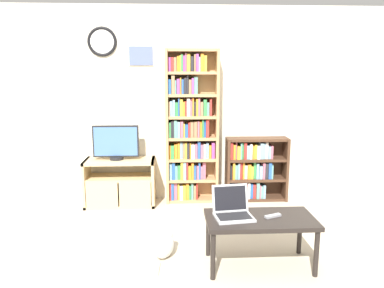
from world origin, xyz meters
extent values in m
plane|color=#BCAD93|center=(0.00, 0.00, 0.00)|extent=(18.00, 18.00, 0.00)
cube|color=beige|center=(0.00, 1.91, 1.30)|extent=(6.42, 0.06, 2.60)
torus|color=black|center=(-1.23, 1.86, 2.13)|extent=(0.38, 0.04, 0.38)
cylinder|color=white|center=(-1.23, 1.86, 2.13)|extent=(0.31, 0.02, 0.31)
cube|color=silver|center=(-0.73, 1.87, 1.95)|extent=(0.34, 0.01, 0.26)
cube|color=slate|center=(-0.73, 1.86, 1.95)|extent=(0.31, 0.02, 0.24)
cube|color=tan|center=(-1.47, 1.64, 0.31)|extent=(0.04, 0.42, 0.61)
cube|color=tan|center=(-0.59, 1.64, 0.31)|extent=(0.04, 0.42, 0.61)
cube|color=tan|center=(-1.03, 1.64, 0.60)|extent=(0.91, 0.42, 0.04)
cube|color=tan|center=(-1.03, 1.64, 0.02)|extent=(0.91, 0.42, 0.04)
cube|color=tan|center=(-1.03, 1.64, 0.37)|extent=(0.84, 0.39, 0.04)
cube|color=tan|center=(-1.24, 1.44, 0.20)|extent=(0.40, 0.02, 0.33)
cube|color=tan|center=(-0.82, 1.44, 0.20)|extent=(0.40, 0.02, 0.33)
cylinder|color=black|center=(-1.07, 1.65, 0.63)|extent=(0.18, 0.18, 0.04)
cube|color=black|center=(-1.07, 1.65, 0.86)|extent=(0.59, 0.05, 0.41)
cube|color=#4770A8|center=(-1.07, 1.62, 0.86)|extent=(0.56, 0.01, 0.38)
cube|color=tan|center=(-0.40, 1.73, 1.02)|extent=(0.04, 0.26, 2.04)
cube|color=tan|center=(0.26, 1.73, 1.02)|extent=(0.04, 0.26, 2.04)
cube|color=tan|center=(-0.07, 1.85, 1.02)|extent=(0.70, 0.02, 2.04)
cube|color=tan|center=(-0.07, 1.73, 0.02)|extent=(0.62, 0.22, 0.04)
cube|color=tan|center=(-0.07, 1.73, 0.30)|extent=(0.62, 0.22, 0.04)
cube|color=tan|center=(-0.07, 1.73, 0.59)|extent=(0.62, 0.22, 0.04)
cube|color=tan|center=(-0.07, 1.73, 0.87)|extent=(0.62, 0.22, 0.04)
cube|color=tan|center=(-0.07, 1.73, 1.16)|extent=(0.62, 0.22, 0.04)
cube|color=tan|center=(-0.07, 1.73, 1.45)|extent=(0.62, 0.22, 0.04)
cube|color=tan|center=(-0.07, 1.73, 1.73)|extent=(0.62, 0.22, 0.04)
cube|color=tan|center=(-0.07, 1.73, 2.02)|extent=(0.62, 0.22, 0.04)
cube|color=red|center=(-0.37, 1.74, 0.15)|extent=(0.02, 0.19, 0.23)
cube|color=#2856A8|center=(-0.34, 1.74, 0.15)|extent=(0.03, 0.19, 0.24)
cube|color=#B75B70|center=(-0.30, 1.74, 0.15)|extent=(0.04, 0.16, 0.23)
cube|color=gold|center=(-0.26, 1.74, 0.15)|extent=(0.02, 0.16, 0.22)
cube|color=white|center=(-0.22, 1.73, 0.13)|extent=(0.04, 0.20, 0.19)
cube|color=gold|center=(-0.18, 1.74, 0.14)|extent=(0.04, 0.18, 0.20)
cube|color=orange|center=(-0.14, 1.74, 0.15)|extent=(0.04, 0.18, 0.22)
cube|color=#388947|center=(-0.10, 1.74, 0.13)|extent=(0.02, 0.18, 0.20)
cube|color=#5B9389|center=(-0.07, 1.74, 0.15)|extent=(0.03, 0.17, 0.23)
cube|color=#93704C|center=(-0.04, 1.74, 0.13)|extent=(0.03, 0.16, 0.19)
cube|color=red|center=(-0.01, 1.74, 0.15)|extent=(0.02, 0.16, 0.23)
cube|color=#759EB7|center=(-0.36, 1.74, 0.43)|extent=(0.03, 0.17, 0.23)
cube|color=#2856A8|center=(-0.32, 1.74, 0.44)|extent=(0.04, 0.18, 0.24)
cube|color=#5B9389|center=(-0.29, 1.74, 0.42)|extent=(0.03, 0.18, 0.19)
cube|color=#388947|center=(-0.25, 1.74, 0.42)|extent=(0.03, 0.17, 0.19)
cube|color=gold|center=(-0.21, 1.73, 0.44)|extent=(0.03, 0.20, 0.23)
cube|color=#759EB7|center=(-0.17, 1.73, 0.44)|extent=(0.04, 0.20, 0.23)
cube|color=red|center=(-0.14, 1.73, 0.44)|extent=(0.02, 0.20, 0.24)
cube|color=orange|center=(-0.11, 1.73, 0.42)|extent=(0.04, 0.19, 0.19)
cube|color=orange|center=(-0.07, 1.74, 0.43)|extent=(0.03, 0.19, 0.23)
cube|color=#2856A8|center=(-0.03, 1.73, 0.42)|extent=(0.03, 0.20, 0.19)
cube|color=#B75B70|center=(0.00, 1.74, 0.41)|extent=(0.03, 0.18, 0.19)
cube|color=#2856A8|center=(0.02, 1.74, 0.44)|extent=(0.03, 0.18, 0.23)
cube|color=#B75B70|center=(0.05, 1.74, 0.41)|extent=(0.03, 0.17, 0.18)
cube|color=#B75B70|center=(0.09, 1.74, 0.44)|extent=(0.04, 0.16, 0.23)
cube|color=orange|center=(-0.37, 1.74, 0.70)|extent=(0.02, 0.17, 0.18)
cube|color=#388947|center=(-0.34, 1.73, 0.70)|extent=(0.04, 0.19, 0.18)
cube|color=orange|center=(-0.29, 1.74, 0.71)|extent=(0.04, 0.16, 0.20)
cube|color=orange|center=(-0.25, 1.74, 0.71)|extent=(0.03, 0.17, 0.21)
cube|color=#759EB7|center=(-0.22, 1.74, 0.72)|extent=(0.03, 0.16, 0.22)
cube|color=#93704C|center=(-0.18, 1.74, 0.71)|extent=(0.03, 0.16, 0.21)
cube|color=gold|center=(-0.16, 1.74, 0.71)|extent=(0.03, 0.17, 0.21)
cube|color=#232328|center=(-0.13, 1.73, 0.71)|extent=(0.03, 0.19, 0.21)
cube|color=orange|center=(-0.10, 1.74, 0.71)|extent=(0.02, 0.18, 0.21)
cube|color=white|center=(-0.06, 1.73, 0.70)|extent=(0.04, 0.19, 0.19)
cube|color=#B75B70|center=(-0.02, 1.74, 0.71)|extent=(0.03, 0.16, 0.20)
cube|color=#2856A8|center=(0.02, 1.74, 0.72)|extent=(0.04, 0.17, 0.23)
cube|color=#B75B70|center=(0.06, 1.73, 0.70)|extent=(0.03, 0.19, 0.19)
cube|color=white|center=(0.09, 1.73, 0.70)|extent=(0.03, 0.20, 0.19)
cube|color=#759EB7|center=(0.13, 1.74, 0.71)|extent=(0.03, 0.16, 0.21)
cube|color=orange|center=(0.17, 1.74, 0.70)|extent=(0.03, 0.16, 0.18)
cube|color=#9E4293|center=(0.21, 1.74, 0.71)|extent=(0.04, 0.17, 0.22)
cube|color=#388947|center=(-0.37, 1.73, 0.99)|extent=(0.03, 0.19, 0.20)
cube|color=#232328|center=(-0.33, 1.74, 1.00)|extent=(0.04, 0.18, 0.22)
cube|color=#5B9389|center=(-0.29, 1.74, 1.01)|extent=(0.04, 0.19, 0.23)
cube|color=#759EB7|center=(-0.25, 1.73, 1.00)|extent=(0.03, 0.19, 0.21)
cube|color=#B75B70|center=(-0.21, 1.73, 1.00)|extent=(0.04, 0.20, 0.21)
cube|color=gold|center=(-0.18, 1.74, 0.99)|extent=(0.02, 0.17, 0.18)
cube|color=#2856A8|center=(-0.15, 1.74, 0.98)|extent=(0.04, 0.16, 0.18)
cube|color=red|center=(-0.11, 1.74, 0.99)|extent=(0.02, 0.16, 0.20)
cube|color=#93704C|center=(-0.08, 1.74, 1.00)|extent=(0.04, 0.17, 0.21)
cube|color=#93704C|center=(-0.03, 1.74, 1.00)|extent=(0.04, 0.17, 0.21)
cube|color=#B75B70|center=(0.01, 1.73, 1.00)|extent=(0.02, 0.19, 0.22)
cube|color=orange|center=(0.04, 1.74, 1.00)|extent=(0.03, 0.16, 0.21)
cube|color=#388947|center=(0.07, 1.74, 1.01)|extent=(0.02, 0.18, 0.23)
cube|color=#2856A8|center=(0.09, 1.74, 1.00)|extent=(0.03, 0.16, 0.22)
cube|color=red|center=(0.13, 1.74, 1.01)|extent=(0.04, 0.19, 0.23)
cube|color=#93704C|center=(-0.37, 1.74, 1.27)|extent=(0.02, 0.18, 0.19)
cube|color=#759EB7|center=(-0.34, 1.74, 1.28)|extent=(0.03, 0.18, 0.20)
cube|color=#759EB7|center=(-0.31, 1.74, 1.28)|extent=(0.03, 0.19, 0.21)
cube|color=#388947|center=(-0.28, 1.74, 1.27)|extent=(0.04, 0.16, 0.18)
cube|color=#2856A8|center=(-0.25, 1.73, 1.29)|extent=(0.02, 0.19, 0.23)
cube|color=gold|center=(-0.22, 1.74, 1.29)|extent=(0.04, 0.19, 0.22)
cube|color=orange|center=(-0.18, 1.74, 1.27)|extent=(0.03, 0.19, 0.19)
cube|color=red|center=(-0.16, 1.74, 1.27)|extent=(0.02, 0.17, 0.19)
cube|color=white|center=(-0.12, 1.74, 1.29)|extent=(0.04, 0.18, 0.23)
cube|color=#B75B70|center=(-0.09, 1.74, 1.29)|extent=(0.03, 0.16, 0.22)
cube|color=orange|center=(-0.06, 1.74, 1.30)|extent=(0.02, 0.18, 0.23)
cube|color=#232328|center=(-0.04, 1.74, 1.27)|extent=(0.02, 0.18, 0.19)
cube|color=orange|center=(-0.01, 1.74, 1.29)|extent=(0.03, 0.19, 0.22)
cube|color=#B75B70|center=(0.02, 1.74, 1.29)|extent=(0.02, 0.18, 0.23)
cube|color=#93704C|center=(0.05, 1.73, 1.27)|extent=(0.04, 0.19, 0.18)
cube|color=#388947|center=(0.10, 1.74, 1.29)|extent=(0.04, 0.17, 0.22)
cube|color=#5B9389|center=(0.14, 1.74, 1.27)|extent=(0.03, 0.16, 0.18)
cube|color=red|center=(0.17, 1.74, 1.29)|extent=(0.03, 0.19, 0.22)
cube|color=#2856A8|center=(-0.36, 1.73, 1.56)|extent=(0.03, 0.20, 0.19)
cube|color=#93704C|center=(-0.32, 1.73, 1.58)|extent=(0.04, 0.20, 0.24)
cube|color=#5B9389|center=(-0.29, 1.74, 1.55)|extent=(0.02, 0.18, 0.18)
cube|color=#9E4293|center=(-0.25, 1.73, 1.56)|extent=(0.04, 0.19, 0.19)
cube|color=orange|center=(-0.22, 1.74, 1.57)|extent=(0.02, 0.17, 0.21)
cube|color=#2856A8|center=(-0.20, 1.74, 1.56)|extent=(0.03, 0.18, 0.19)
cube|color=#232328|center=(-0.16, 1.74, 1.57)|extent=(0.03, 0.16, 0.21)
cube|color=#232328|center=(-0.13, 1.74, 1.58)|extent=(0.02, 0.16, 0.24)
cube|color=#93704C|center=(-0.10, 1.74, 1.56)|extent=(0.03, 0.15, 0.18)
cube|color=#9E4293|center=(-0.07, 1.74, 1.57)|extent=(0.03, 0.18, 0.20)
cube|color=#5B9389|center=(-0.02, 1.74, 1.57)|extent=(0.04, 0.17, 0.22)
cube|color=#9E4293|center=(-0.36, 1.74, 1.84)|extent=(0.03, 0.16, 0.18)
cube|color=red|center=(-0.33, 1.74, 1.84)|extent=(0.03, 0.17, 0.18)
cube|color=#93704C|center=(-0.29, 1.74, 1.84)|extent=(0.04, 0.16, 0.18)
cube|color=orange|center=(-0.25, 1.74, 1.85)|extent=(0.03, 0.17, 0.19)
cube|color=gold|center=(-0.23, 1.73, 1.85)|extent=(0.02, 0.20, 0.20)
cube|color=#388947|center=(-0.20, 1.73, 1.86)|extent=(0.02, 0.20, 0.21)
cube|color=#9E4293|center=(-0.18, 1.74, 1.85)|extent=(0.02, 0.18, 0.20)
cube|color=#B75B70|center=(-0.15, 1.74, 1.86)|extent=(0.02, 0.17, 0.23)
cube|color=gold|center=(-0.12, 1.74, 1.86)|extent=(0.04, 0.16, 0.22)
cube|color=#232328|center=(-0.07, 1.74, 1.84)|extent=(0.04, 0.17, 0.19)
cube|color=#93704C|center=(-0.04, 1.73, 1.86)|extent=(0.02, 0.20, 0.21)
cube|color=#9E4293|center=(-0.01, 1.74, 1.86)|extent=(0.03, 0.19, 0.22)
cube|color=#759EB7|center=(0.02, 1.74, 1.84)|extent=(0.02, 0.18, 0.18)
cube|color=orange|center=(0.05, 1.74, 1.86)|extent=(0.04, 0.17, 0.22)
cube|color=gold|center=(0.10, 1.74, 1.85)|extent=(0.03, 0.17, 0.20)
cube|color=#472D1E|center=(0.41, 1.73, 0.44)|extent=(0.04, 0.26, 0.87)
cube|color=#472D1E|center=(1.21, 1.73, 0.44)|extent=(0.04, 0.26, 0.87)
cube|color=#472D1E|center=(0.81, 1.85, 0.44)|extent=(0.84, 0.02, 0.87)
cube|color=#472D1E|center=(0.81, 1.73, 0.02)|extent=(0.76, 0.22, 0.04)
cube|color=#472D1E|center=(0.81, 1.73, 0.30)|extent=(0.76, 0.22, 0.04)
cube|color=#472D1E|center=(0.81, 1.73, 0.57)|extent=(0.76, 0.22, 0.04)
cube|color=#472D1E|center=(0.81, 1.73, 0.85)|extent=(0.76, 0.22, 0.04)
cube|color=#2856A8|center=(0.46, 1.74, 0.13)|extent=(0.04, 0.18, 0.19)
cube|color=#9E4293|center=(0.50, 1.74, 0.12)|extent=(0.04, 0.18, 0.18)
cube|color=red|center=(0.55, 1.74, 0.13)|extent=(0.03, 0.17, 0.19)
cube|color=gold|center=(0.58, 1.73, 0.14)|extent=(0.02, 0.19, 0.20)
cube|color=#B75B70|center=(0.61, 1.74, 0.15)|extent=(0.03, 0.18, 0.23)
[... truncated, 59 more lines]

